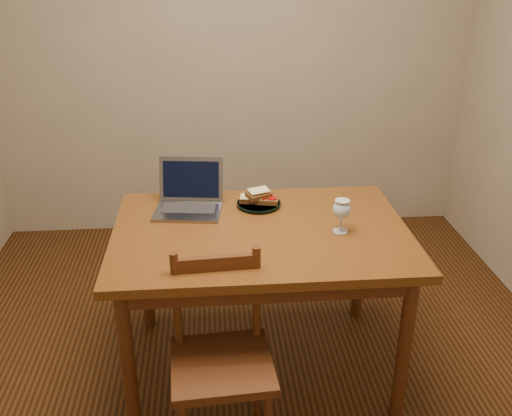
{
  "coord_description": "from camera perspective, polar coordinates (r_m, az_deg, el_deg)",
  "views": [
    {
      "loc": [
        -0.16,
        -2.2,
        1.87
      ],
      "look_at": [
        0.04,
        0.12,
        0.8
      ],
      "focal_mm": 40.0,
      "sensor_mm": 36.0,
      "label": 1
    }
  ],
  "objects": [
    {
      "name": "chair",
      "position": [
        2.27,
        -3.52,
        -14.06
      ],
      "size": [
        0.41,
        0.4,
        0.42
      ],
      "rotation": [
        0.0,
        0.0,
        0.06
      ],
      "color": "#3D200C",
      "rests_on": "floor"
    },
    {
      "name": "laptop",
      "position": [
        2.71,
        -6.68,
        1.2
      ],
      "size": [
        0.34,
        0.32,
        0.22
      ],
      "rotation": [
        0.0,
        0.0,
        -0.13
      ],
      "color": "slate",
      "rests_on": "table"
    },
    {
      "name": "back_wall",
      "position": [
        3.86,
        -2.52,
        16.1
      ],
      "size": [
        3.2,
        0.02,
        2.6
      ],
      "primitive_type": "cube",
      "color": "gray",
      "rests_on": "floor"
    },
    {
      "name": "sandwich_tomato",
      "position": [
        2.72,
        1.14,
        0.82
      ],
      "size": [
        0.11,
        0.08,
        0.03
      ],
      "primitive_type": null,
      "rotation": [
        0.0,
        0.0,
        -0.21
      ],
      "color": "#381E0C",
      "rests_on": "plate"
    },
    {
      "name": "sandwich_cheese",
      "position": [
        2.73,
        -0.49,
        0.95
      ],
      "size": [
        0.12,
        0.08,
        0.03
      ],
      "primitive_type": null,
      "rotation": [
        0.0,
        0.0,
        -0.2
      ],
      "color": "#381E0C",
      "rests_on": "plate"
    },
    {
      "name": "front_wall",
      "position": [
        0.84,
        7.83,
        -18.54
      ],
      "size": [
        3.2,
        0.02,
        2.6
      ],
      "primitive_type": "cube",
      "color": "gray",
      "rests_on": "floor"
    },
    {
      "name": "plate",
      "position": [
        2.73,
        0.27,
        0.4
      ],
      "size": [
        0.21,
        0.21,
        0.02
      ],
      "primitive_type": "cylinder",
      "color": "black",
      "rests_on": "table"
    },
    {
      "name": "sandwich_top",
      "position": [
        2.72,
        0.26,
        1.42
      ],
      "size": [
        0.13,
        0.11,
        0.04
      ],
      "primitive_type": null,
      "rotation": [
        0.0,
        0.0,
        0.46
      ],
      "color": "#381E0C",
      "rests_on": "plate"
    },
    {
      "name": "milk_glass",
      "position": [
        2.48,
        8.53,
        -0.8
      ],
      "size": [
        0.08,
        0.08,
        0.15
      ],
      "primitive_type": null,
      "color": "white",
      "rests_on": "table"
    },
    {
      "name": "table",
      "position": [
        2.55,
        0.48,
        -3.86
      ],
      "size": [
        1.3,
        0.9,
        0.74
      ],
      "color": "#43260B",
      "rests_on": "floor"
    },
    {
      "name": "floor",
      "position": [
        2.9,
        -0.56,
        -15.78
      ],
      "size": [
        3.2,
        3.2,
        0.02
      ],
      "primitive_type": "cube",
      "color": "black",
      "rests_on": "ground"
    }
  ]
}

